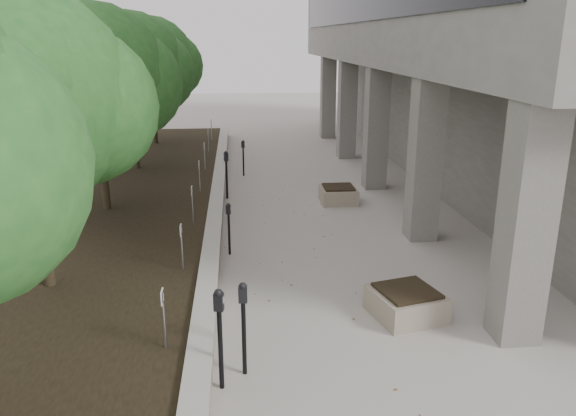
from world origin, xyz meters
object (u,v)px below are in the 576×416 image
parking_meter_1 (244,329)px  parking_meter_3 (229,229)px  crabapple_tree_3 (98,109)px  crabapple_tree_5 (152,80)px  crabapple_tree_4 (131,91)px  parking_meter_5 (243,158)px  planter_front (406,303)px  parking_meter_2 (220,340)px  parking_meter_4 (227,175)px  crabapple_tree_2 (32,143)px  planter_back (338,194)px

parking_meter_1 → parking_meter_3: bearing=97.5°
crabapple_tree_3 → crabapple_tree_5: bearing=90.0°
crabapple_tree_3 → crabapple_tree_4: bearing=90.0°
parking_meter_3 → parking_meter_5: parking_meter_5 is taller
crabapple_tree_3 → planter_front: size_ratio=4.70×
parking_meter_2 → parking_meter_4: (-0.05, 10.10, -0.02)m
crabapple_tree_4 → crabapple_tree_5: (0.00, 5.00, 0.00)m
parking_meter_4 → planter_front: size_ratio=1.32×
crabapple_tree_3 → planter_front: bearing=-42.7°
crabapple_tree_5 → crabapple_tree_3: bearing=-90.0°
planter_front → parking_meter_5: bearing=104.0°
crabapple_tree_5 → parking_meter_5: 6.69m
parking_meter_2 → parking_meter_3: bearing=102.7°
crabapple_tree_2 → parking_meter_3: crabapple_tree_2 is taller
crabapple_tree_2 → planter_back: crabapple_tree_2 is taller
planter_back → crabapple_tree_5: bearing=127.7°
crabapple_tree_3 → parking_meter_1: (3.64, -7.68, -2.36)m
parking_meter_4 → parking_meter_5: parking_meter_4 is taller
parking_meter_5 → parking_meter_2: bearing=-70.6°
parking_meter_4 → planter_back: 3.55m
crabapple_tree_3 → planter_back: 7.40m
crabapple_tree_2 → parking_meter_4: bearing=65.3°
crabapple_tree_5 → parking_meter_5: size_ratio=4.10×
crabapple_tree_5 → planter_back: (6.69, -8.64, -2.86)m
crabapple_tree_5 → planter_back: 11.30m
parking_meter_5 → parking_meter_1: bearing=-69.1°
parking_meter_3 → planter_front: size_ratio=1.09×
crabapple_tree_2 → planter_back: 9.66m
crabapple_tree_2 → crabapple_tree_3: bearing=90.0°
crabapple_tree_2 → crabapple_tree_5: bearing=90.0°
parking_meter_3 → crabapple_tree_3: bearing=156.4°
crabapple_tree_2 → parking_meter_1: size_ratio=3.60×
parking_meter_2 → parking_meter_4: 10.10m
crabapple_tree_5 → planter_front: (6.61, -16.11, -2.85)m
parking_meter_4 → parking_meter_1: bearing=-102.7°
parking_meter_1 → planter_back: bearing=75.7°
crabapple_tree_2 → planter_back: size_ratio=4.98×
crabapple_tree_2 → crabapple_tree_3: size_ratio=1.00×
crabapple_tree_2 → parking_meter_4: size_ratio=3.55×
crabapple_tree_3 → parking_meter_3: bearing=-39.1°
crabapple_tree_2 → crabapple_tree_4: size_ratio=1.00×
crabapple_tree_3 → crabapple_tree_2: bearing=-90.0°
parking_meter_3 → parking_meter_4: bearing=106.9°
crabapple_tree_4 → parking_meter_2: (3.30, -13.02, -2.33)m
parking_meter_1 → parking_meter_4: (-0.39, 9.76, 0.01)m
crabapple_tree_4 → parking_meter_5: bearing=1.3°
crabapple_tree_4 → parking_meter_4: bearing=-41.9°
crabapple_tree_2 → crabapple_tree_5: (0.00, 15.00, 0.00)m
crabapple_tree_3 → parking_meter_5: (3.82, 5.09, -2.46)m
parking_meter_4 → crabapple_tree_2: bearing=-129.6°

